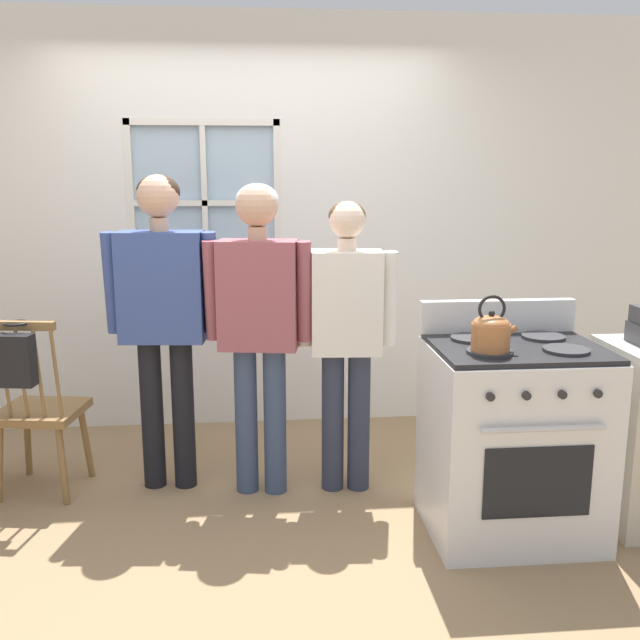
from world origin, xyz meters
TOP-DOWN VIEW (x-y plane):
  - ground_plane at (0.00, 0.00)m, footprint 16.00×16.00m
  - wall_back at (0.01, 1.40)m, footprint 6.40×0.16m
  - chair_by_window at (-1.14, 0.38)m, footprint 0.48×0.46m
  - person_elderly_left at (-0.46, 0.39)m, footprint 0.60×0.25m
  - person_teen_center at (0.04, 0.27)m, footprint 0.57×0.27m
  - person_adult_right at (0.50, 0.26)m, footprint 0.52×0.24m
  - stove at (1.22, -0.27)m, footprint 0.78×0.68m
  - kettle at (1.05, -0.40)m, footprint 0.21×0.17m
  - potted_plant at (-0.28, 1.31)m, footprint 0.11×0.11m
  - handbag at (-1.17, 0.15)m, footprint 0.23×0.21m

SIDE VIEW (x-z plane):
  - ground_plane at x=0.00m, z-range 0.00..0.00m
  - chair_by_window at x=-1.14m, z-range -0.04..0.94m
  - stove at x=1.22m, z-range -0.07..1.01m
  - handbag at x=-1.17m, z-range 0.65..0.96m
  - person_adult_right at x=0.50m, z-range 0.15..1.71m
  - person_teen_center at x=0.04m, z-range 0.19..1.84m
  - kettle at x=1.05m, z-range 0.90..1.15m
  - person_elderly_left at x=-0.46m, z-range 0.20..1.89m
  - potted_plant at x=-0.28m, z-range 0.93..1.18m
  - wall_back at x=0.01m, z-range -0.01..2.69m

